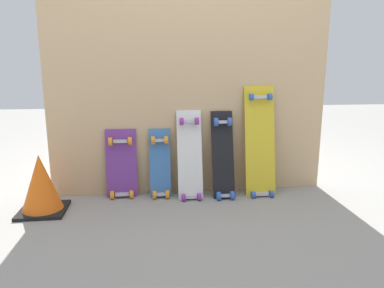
# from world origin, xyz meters

# --- Properties ---
(ground_plane) EXTENTS (12.00, 12.00, 0.00)m
(ground_plane) POSITION_xyz_m (0.00, 0.00, 0.00)
(ground_plane) COLOR gray
(plywood_wall_panel) EXTENTS (2.18, 0.04, 1.88)m
(plywood_wall_panel) POSITION_xyz_m (0.00, 0.07, 0.94)
(plywood_wall_panel) COLOR tan
(plywood_wall_panel) RESTS_ON ground
(skateboard_purple) EXTENTS (0.24, 0.14, 0.59)m
(skateboard_purple) POSITION_xyz_m (-0.54, -0.00, 0.23)
(skateboard_purple) COLOR #6B338C
(skateboard_purple) RESTS_ON ground
(skateboard_blue) EXTENTS (0.16, 0.18, 0.59)m
(skateboard_blue) POSITION_xyz_m (-0.24, -0.02, 0.23)
(skateboard_blue) COLOR #386BAD
(skateboard_blue) RESTS_ON ground
(skateboard_white) EXTENTS (0.19, 0.24, 0.74)m
(skateboard_white) POSITION_xyz_m (-0.01, -0.06, 0.30)
(skateboard_white) COLOR silver
(skateboard_white) RESTS_ON ground
(skateboard_black) EXTENTS (0.17, 0.26, 0.73)m
(skateboard_black) POSITION_xyz_m (0.25, -0.07, 0.30)
(skateboard_black) COLOR black
(skateboard_black) RESTS_ON ground
(skateboard_yellow) EXTENTS (0.24, 0.24, 0.92)m
(skateboard_yellow) POSITION_xyz_m (0.54, -0.05, 0.39)
(skateboard_yellow) COLOR gold
(skateboard_yellow) RESTS_ON ground
(traffic_cone) EXTENTS (0.32, 0.32, 0.42)m
(traffic_cone) POSITION_xyz_m (-1.08, -0.25, 0.20)
(traffic_cone) COLOR black
(traffic_cone) RESTS_ON ground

